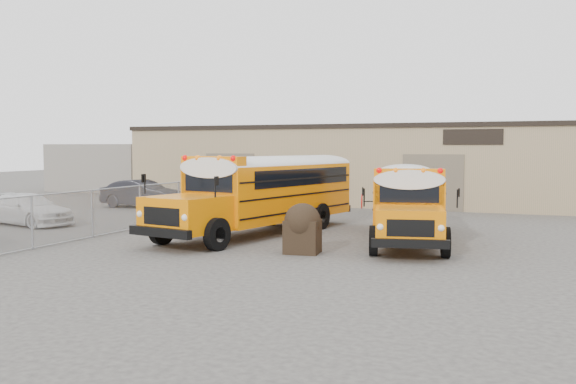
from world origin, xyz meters
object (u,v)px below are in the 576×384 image
at_px(school_bus_right, 404,187).
at_px(car_white, 28,209).
at_px(school_bus_left, 343,181).
at_px(tarp_bundle, 303,228).
at_px(car_dark, 142,194).

distance_m(school_bus_right, car_white, 16.64).
distance_m(school_bus_left, car_white, 14.24).
xyz_separation_m(school_bus_left, tarp_bundle, (1.81, -10.20, -0.97)).
relative_size(school_bus_left, tarp_bundle, 6.80).
bearing_deg(school_bus_left, car_white, -147.16).
height_order(school_bus_right, car_white, school_bus_right).
distance_m(tarp_bundle, car_dark, 17.63).
xyz_separation_m(tarp_bundle, car_white, (-13.74, 2.51, -0.14)).
distance_m(school_bus_right, car_dark, 15.02).
relative_size(school_bus_right, tarp_bundle, 5.97).
relative_size(tarp_bundle, car_white, 0.34).
height_order(car_white, car_dark, car_dark).
relative_size(tarp_bundle, car_dark, 0.34).
relative_size(school_bus_left, car_white, 2.34).
xyz_separation_m(school_bus_right, car_dark, (-14.95, 1.17, -0.80)).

